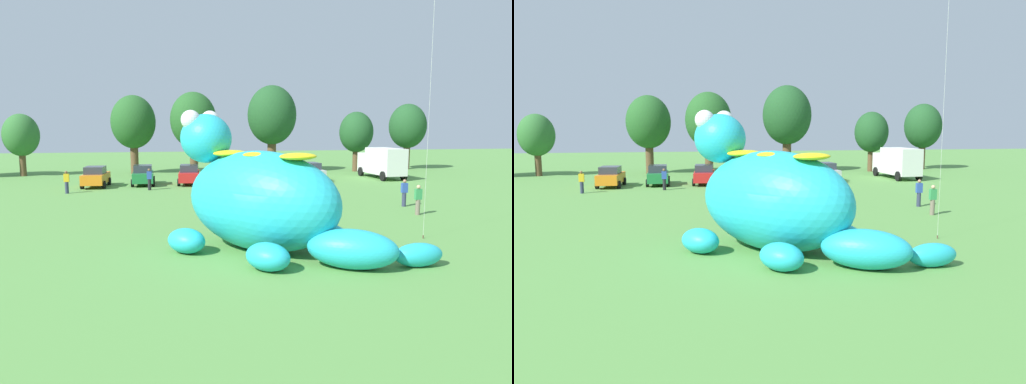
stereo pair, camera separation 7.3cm
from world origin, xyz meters
The scene contains 19 objects.
ground_plane centered at (0.00, 0.00, 0.00)m, with size 160.00×160.00×0.00m, color #568E42.
giant_inflatable_creature centered at (0.08, 0.99, 2.08)m, with size 10.03×8.64×5.68m.
car_orange centered at (-9.48, 23.59, 0.86)m, with size 2.11×4.19×1.72m.
car_green centered at (-5.67, 24.22, 0.86)m, with size 2.00×4.13×1.72m.
car_red centered at (-1.74, 24.00, 0.86)m, with size 2.16×4.21×1.72m.
car_yellow centered at (2.21, 23.67, 0.86)m, with size 2.24×4.24×1.72m.
car_blue centered at (5.55, 24.06, 0.86)m, with size 2.27×4.26×1.72m.
car_silver centered at (9.29, 24.55, 0.86)m, with size 2.17×4.21×1.72m.
box_truck centered at (16.92, 25.60, 1.60)m, with size 2.57×6.48×2.95m.
tree_left centered at (-18.01, 34.17, 4.11)m, with size 3.54×3.54×6.28m.
tree_mid_left centered at (-7.03, 34.85, 5.42)m, with size 4.67×4.67×8.29m.
tree_centre_left centered at (-0.80, 33.20, 5.62)m, with size 4.84×4.84×8.59m.
tree_centre centered at (7.71, 33.56, 6.16)m, with size 5.31×5.31×9.42m.
tree_centre_right centered at (17.22, 32.95, 4.34)m, with size 3.74×3.74×6.64m.
tree_mid_right centered at (24.27, 34.61, 5.00)m, with size 4.31×4.31×7.65m.
spectator_near_inflatable centered at (-11.06, 19.89, 0.85)m, with size 0.38×0.26×1.71m.
spectator_mid_field centered at (10.34, 6.97, 0.85)m, with size 0.38×0.26×1.71m.
spectator_by_cars centered at (10.97, 9.78, 0.85)m, with size 0.38×0.26×1.71m.
spectator_wandering centered at (-5.03, 20.72, 0.85)m, with size 0.38×0.26×1.71m.
Camera 2 is at (-3.52, -17.57, 4.96)m, focal length 33.43 mm.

